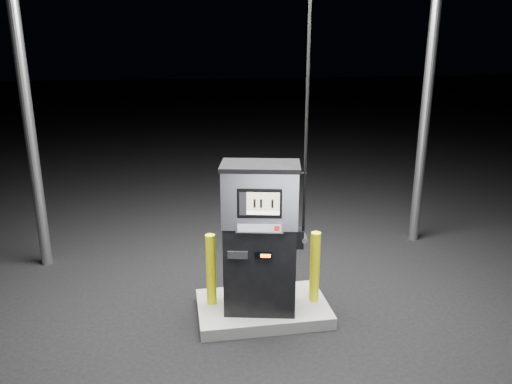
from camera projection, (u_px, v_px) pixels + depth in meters
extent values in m
plane|color=black|center=(263.00, 314.00, 6.24)|extent=(80.00, 80.00, 0.00)
cube|color=slate|center=(263.00, 309.00, 6.22)|extent=(1.60, 1.00, 0.15)
cylinder|color=gray|center=(28.00, 117.00, 7.00)|extent=(0.16, 0.16, 4.50)
cylinder|color=gray|center=(426.00, 108.00, 7.94)|extent=(0.16, 0.16, 4.50)
cube|color=black|center=(260.00, 267.00, 5.93)|extent=(0.92, 0.65, 1.10)
cube|color=silver|center=(260.00, 196.00, 5.68)|extent=(0.94, 0.67, 0.66)
cube|color=black|center=(260.00, 166.00, 5.57)|extent=(0.98, 0.71, 0.05)
cube|color=black|center=(259.00, 204.00, 5.43)|extent=(0.49, 0.13, 0.33)
cube|color=tan|center=(263.00, 202.00, 5.41)|extent=(0.35, 0.08, 0.21)
cube|color=white|center=(263.00, 213.00, 5.45)|extent=(0.35, 0.08, 0.04)
cube|color=silver|center=(259.00, 228.00, 5.52)|extent=(0.52, 0.14, 0.12)
cube|color=gray|center=(259.00, 228.00, 5.50)|extent=(0.47, 0.10, 0.09)
cube|color=#BC0E0C|center=(277.00, 229.00, 5.49)|extent=(0.06, 0.02, 0.06)
cube|color=black|center=(263.00, 255.00, 5.61)|extent=(0.19, 0.06, 0.08)
cube|color=#E9520B|center=(266.00, 256.00, 5.60)|extent=(0.11, 0.03, 0.04)
cube|color=black|center=(238.00, 255.00, 5.63)|extent=(0.23, 0.07, 0.09)
cube|color=black|center=(300.00, 238.00, 5.81)|extent=(0.12, 0.17, 0.22)
cylinder|color=gray|center=(304.00, 238.00, 5.80)|extent=(0.10, 0.20, 0.06)
cylinder|color=black|center=(307.00, 112.00, 5.33)|extent=(0.04, 0.04, 2.73)
cylinder|color=#FCF90E|center=(211.00, 270.00, 6.07)|extent=(0.16, 0.16, 0.91)
cylinder|color=#FCF90E|center=(315.00, 267.00, 6.15)|extent=(0.14, 0.14, 0.91)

